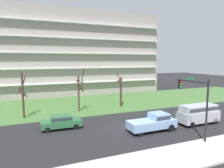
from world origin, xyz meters
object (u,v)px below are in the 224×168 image
(pickup_blue_center_left, at_px, (154,122))
(traffic_signal_mast, at_px, (196,98))
(tree_center, at_px, (121,91))
(sedan_green_near_left, at_px, (61,121))
(tree_far_left, at_px, (23,95))
(van_silver_center_right, at_px, (198,113))
(tree_left, at_px, (79,91))

(pickup_blue_center_left, distance_m, traffic_signal_mast, 5.20)
(tree_center, bearing_deg, sedan_green_near_left, -145.95)
(tree_far_left, xyz_separation_m, sedan_green_near_left, (4.06, -6.11, -2.36))
(sedan_green_near_left, bearing_deg, van_silver_center_right, 166.09)
(traffic_signal_mast, bearing_deg, van_silver_center_right, 40.73)
(traffic_signal_mast, bearing_deg, tree_center, 94.85)
(tree_center, bearing_deg, traffic_signal_mast, -85.15)
(tree_far_left, xyz_separation_m, tree_center, (14.79, 1.14, -0.47))
(tree_left, height_order, van_silver_center_right, tree_left)
(sedan_green_near_left, bearing_deg, tree_left, -116.72)
(tree_far_left, relative_size, tree_left, 0.95)
(tree_far_left, height_order, pickup_blue_center_left, tree_far_left)
(tree_far_left, xyz_separation_m, tree_left, (7.72, 0.57, -0.01))
(tree_left, height_order, traffic_signal_mast, tree_left)
(tree_far_left, distance_m, pickup_blue_center_left, 17.23)
(tree_left, xyz_separation_m, tree_center, (7.07, 0.57, -0.46))
(pickup_blue_center_left, height_order, van_silver_center_right, van_silver_center_right)
(tree_center, bearing_deg, tree_left, -175.38)
(sedan_green_near_left, xyz_separation_m, pickup_blue_center_left, (9.33, -4.50, 0.14))
(sedan_green_near_left, bearing_deg, tree_center, -143.93)
(tree_left, xyz_separation_m, van_silver_center_right, (12.09, -11.18, -1.82))
(tree_center, height_order, sedan_green_near_left, tree_center)
(tree_left, bearing_deg, pickup_blue_center_left, -63.13)
(pickup_blue_center_left, bearing_deg, traffic_signal_mast, -50.14)
(tree_left, bearing_deg, sedan_green_near_left, -118.75)
(van_silver_center_right, xyz_separation_m, traffic_signal_mast, (-3.75, -3.23, 2.70))
(tree_left, bearing_deg, van_silver_center_right, -42.75)
(tree_far_left, bearing_deg, traffic_signal_mast, -40.76)
(tree_left, distance_m, traffic_signal_mast, 16.67)
(tree_center, xyz_separation_m, van_silver_center_right, (5.03, -11.75, -1.36))
(van_silver_center_right, distance_m, traffic_signal_mast, 5.64)
(tree_left, xyz_separation_m, traffic_signal_mast, (8.34, -14.41, 0.87))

